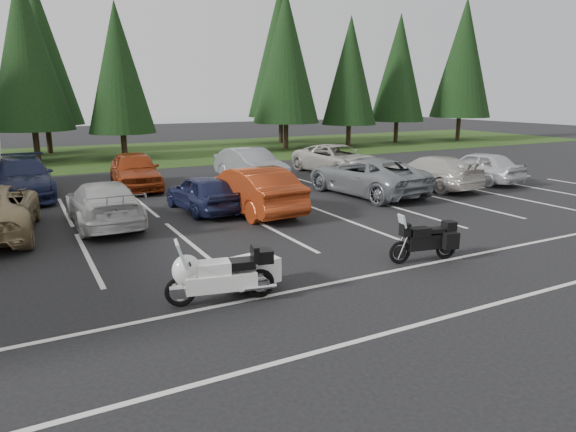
{
  "coord_description": "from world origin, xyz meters",
  "views": [
    {
      "loc": [
        -6.27,
        -12.44,
        4.07
      ],
      "look_at": [
        0.11,
        -0.5,
        0.84
      ],
      "focal_mm": 32.0,
      "sensor_mm": 36.0,
      "label": 1
    }
  ],
  "objects_px": {
    "car_far_3": "(251,165)",
    "car_near_4": "(202,193)",
    "car_far_2": "(135,170)",
    "adventure_motorcycle": "(424,237)",
    "car_near_5": "(251,190)",
    "car_near_8": "(478,167)",
    "touring_motorcycle": "(220,270)",
    "car_far_1": "(22,178)",
    "car_near_6": "(366,176)",
    "car_near_7": "(430,172)",
    "car_near_3": "(103,203)",
    "car_far_4": "(337,159)",
    "cargo_trailer": "(252,274)"
  },
  "relations": [
    {
      "from": "car_far_3",
      "to": "car_near_4",
      "type": "bearing_deg",
      "value": -134.48
    },
    {
      "from": "car_far_2",
      "to": "adventure_motorcycle",
      "type": "distance_m",
      "value": 14.29
    },
    {
      "from": "car_near_4",
      "to": "car_near_5",
      "type": "height_order",
      "value": "car_near_5"
    },
    {
      "from": "car_near_8",
      "to": "touring_motorcycle",
      "type": "relative_size",
      "value": 1.77
    },
    {
      "from": "car_far_1",
      "to": "car_near_4",
      "type": "bearing_deg",
      "value": -45.81
    },
    {
      "from": "car_near_4",
      "to": "car_near_6",
      "type": "xyz_separation_m",
      "value": [
        7.02,
        -0.15,
        0.12
      ]
    },
    {
      "from": "car_near_6",
      "to": "car_near_8",
      "type": "height_order",
      "value": "car_near_6"
    },
    {
      "from": "car_far_3",
      "to": "car_near_7",
      "type": "bearing_deg",
      "value": -44.96
    },
    {
      "from": "car_far_3",
      "to": "touring_motorcycle",
      "type": "bearing_deg",
      "value": -121.67
    },
    {
      "from": "car_near_4",
      "to": "car_far_1",
      "type": "height_order",
      "value": "car_far_1"
    },
    {
      "from": "car_near_3",
      "to": "car_far_4",
      "type": "xyz_separation_m",
      "value": [
        12.52,
        5.6,
        0.05
      ]
    },
    {
      "from": "car_near_7",
      "to": "touring_motorcycle",
      "type": "height_order",
      "value": "car_near_7"
    },
    {
      "from": "car_far_3",
      "to": "cargo_trailer",
      "type": "distance_m",
      "value": 13.92
    },
    {
      "from": "car_near_5",
      "to": "car_near_6",
      "type": "distance_m",
      "value": 5.62
    },
    {
      "from": "car_near_7",
      "to": "car_far_3",
      "type": "distance_m",
      "value": 8.25
    },
    {
      "from": "car_far_4",
      "to": "cargo_trailer",
      "type": "xyz_separation_m",
      "value": [
        -10.66,
        -12.9,
        -0.4
      ]
    },
    {
      "from": "touring_motorcycle",
      "to": "adventure_motorcycle",
      "type": "height_order",
      "value": "touring_motorcycle"
    },
    {
      "from": "car_near_4",
      "to": "adventure_motorcycle",
      "type": "xyz_separation_m",
      "value": [
        3.01,
        -7.93,
        -0.03
      ]
    },
    {
      "from": "car_near_8",
      "to": "car_far_4",
      "type": "distance_m",
      "value": 6.95
    },
    {
      "from": "car_near_5",
      "to": "car_far_3",
      "type": "xyz_separation_m",
      "value": [
        2.67,
        6.0,
        -0.03
      ]
    },
    {
      "from": "car_near_6",
      "to": "car_far_4",
      "type": "relative_size",
      "value": 1.04
    },
    {
      "from": "adventure_motorcycle",
      "to": "car_near_8",
      "type": "bearing_deg",
      "value": 47.03
    },
    {
      "from": "car_far_2",
      "to": "adventure_motorcycle",
      "type": "relative_size",
      "value": 2.3
    },
    {
      "from": "car_near_4",
      "to": "car_near_5",
      "type": "xyz_separation_m",
      "value": [
        1.46,
        -0.95,
        0.15
      ]
    },
    {
      "from": "car_near_4",
      "to": "car_far_3",
      "type": "distance_m",
      "value": 6.53
    },
    {
      "from": "car_near_6",
      "to": "car_far_4",
      "type": "xyz_separation_m",
      "value": [
        2.11,
        5.39,
        -0.03
      ]
    },
    {
      "from": "car_near_8",
      "to": "car_far_2",
      "type": "bearing_deg",
      "value": -27.42
    },
    {
      "from": "car_near_7",
      "to": "adventure_motorcycle",
      "type": "xyz_separation_m",
      "value": [
        -7.46,
        -7.71,
        -0.08
      ]
    },
    {
      "from": "car_far_2",
      "to": "car_near_5",
      "type": "bearing_deg",
      "value": -63.97
    },
    {
      "from": "car_near_3",
      "to": "car_far_4",
      "type": "distance_m",
      "value": 13.72
    },
    {
      "from": "car_near_4",
      "to": "car_far_2",
      "type": "relative_size",
      "value": 0.82
    },
    {
      "from": "car_near_8",
      "to": "car_far_3",
      "type": "distance_m",
      "value": 10.73
    },
    {
      "from": "touring_motorcycle",
      "to": "car_near_7",
      "type": "bearing_deg",
      "value": 42.93
    },
    {
      "from": "car_near_6",
      "to": "car_near_8",
      "type": "bearing_deg",
      "value": 174.44
    },
    {
      "from": "car_near_3",
      "to": "car_near_5",
      "type": "bearing_deg",
      "value": 172.62
    },
    {
      "from": "car_near_4",
      "to": "car_near_8",
      "type": "bearing_deg",
      "value": 174.74
    },
    {
      "from": "car_near_6",
      "to": "car_far_3",
      "type": "bearing_deg",
      "value": -66.43
    },
    {
      "from": "car_far_3",
      "to": "car_far_4",
      "type": "bearing_deg",
      "value": -3.04
    },
    {
      "from": "car_near_3",
      "to": "car_far_2",
      "type": "xyz_separation_m",
      "value": [
        2.27,
        6.1,
        0.11
      ]
    },
    {
      "from": "car_near_6",
      "to": "car_far_4",
      "type": "height_order",
      "value": "car_near_6"
    },
    {
      "from": "car_near_5",
      "to": "car_far_2",
      "type": "distance_m",
      "value": 7.17
    },
    {
      "from": "car_near_6",
      "to": "car_far_1",
      "type": "distance_m",
      "value": 13.87
    },
    {
      "from": "car_near_4",
      "to": "car_near_7",
      "type": "bearing_deg",
      "value": 174.2
    },
    {
      "from": "car_near_4",
      "to": "car_far_3",
      "type": "height_order",
      "value": "car_far_3"
    },
    {
      "from": "car_near_5",
      "to": "car_near_7",
      "type": "distance_m",
      "value": 9.04
    },
    {
      "from": "car_near_5",
      "to": "car_near_8",
      "type": "distance_m",
      "value": 12.08
    },
    {
      "from": "car_near_3",
      "to": "car_far_4",
      "type": "bearing_deg",
      "value": -156.34
    },
    {
      "from": "car_far_2",
      "to": "car_far_3",
      "type": "distance_m",
      "value": 5.29
    },
    {
      "from": "car_far_2",
      "to": "touring_motorcycle",
      "type": "height_order",
      "value": "car_far_2"
    },
    {
      "from": "car_near_4",
      "to": "adventure_motorcycle",
      "type": "relative_size",
      "value": 1.88
    }
  ]
}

